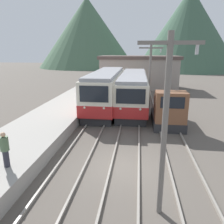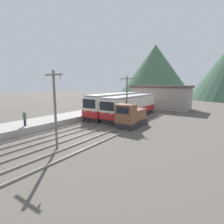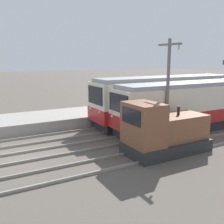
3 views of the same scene
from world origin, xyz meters
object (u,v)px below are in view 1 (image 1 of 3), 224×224
commuter_train_left (107,91)px  commuter_train_center (133,92)px  person_on_platform (5,148)px  catenary_mast_mid (150,79)px  shunting_locomotive (168,110)px  catenary_mast_near (165,123)px

commuter_train_left → commuter_train_center: size_ratio=0.96×
commuter_train_center → person_on_platform: commuter_train_center is taller
commuter_train_left → catenary_mast_mid: 5.88m
shunting_locomotive → catenary_mast_mid: size_ratio=0.76×
shunting_locomotive → catenary_mast_mid: (-1.49, 1.49, 2.35)m
commuter_train_center → commuter_train_left: bearing=-169.0°
catenary_mast_mid → commuter_train_center: bearing=110.1°
commuter_train_left → person_on_platform: (-2.43, -14.45, -0.06)m
commuter_train_center → catenary_mast_mid: 4.78m
commuter_train_left → shunting_locomotive: size_ratio=2.69×
shunting_locomotive → person_on_platform: 12.48m
catenary_mast_near → person_on_platform: (-6.73, 1.10, -1.83)m
catenary_mast_near → catenary_mast_mid: 11.97m
person_on_platform → shunting_locomotive: bearing=48.7°
shunting_locomotive → catenary_mast_near: (-1.49, -10.47, 2.35)m
catenary_mast_near → catenary_mast_mid: size_ratio=1.00×
commuter_train_left → commuter_train_center: (2.80, 0.54, -0.10)m
commuter_train_left → catenary_mast_near: catenary_mast_near is taller
catenary_mast_mid → commuter_train_left: bearing=140.3°
catenary_mast_mid → person_on_platform: size_ratio=3.90×
shunting_locomotive → commuter_train_left: bearing=138.8°
catenary_mast_near → commuter_train_left: bearing=105.5°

